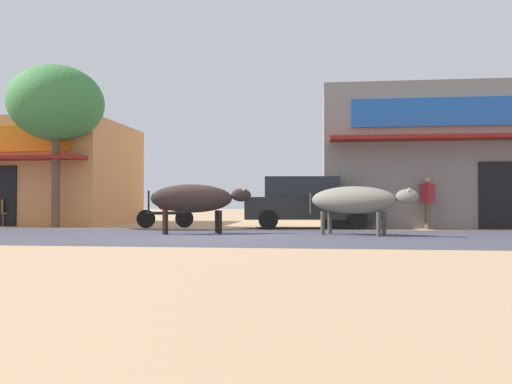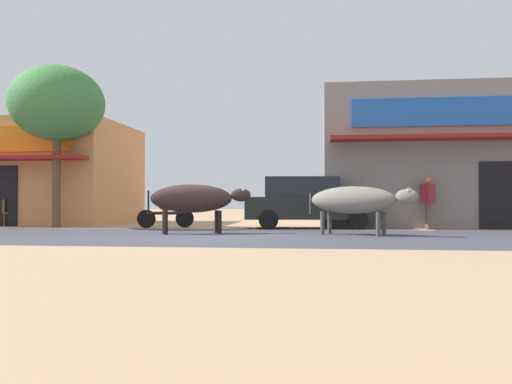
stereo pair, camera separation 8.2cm
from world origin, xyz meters
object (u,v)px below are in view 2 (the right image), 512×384
Objects in this scene: parked_motorcycle at (167,213)px; cafe_chair_near_tree at (6,211)px; pedestrian_by_shop at (428,198)px; roadside_tree at (57,104)px; cow_near_brown at (194,199)px; parked_hatchback_car at (308,202)px; cow_far_dark at (355,200)px.

parked_motorcycle is 1.89× the size of cafe_chair_near_tree.
pedestrian_by_shop is at bearing -1.78° from cafe_chair_near_tree.
roadside_tree is 6.77m from cow_near_brown.
roadside_tree reaches higher than cafe_chair_near_tree.
roadside_tree is 3.09× the size of parked_motorcycle.
cow_near_brown is (-2.95, -3.21, 0.09)m from parked_hatchback_car.
parked_motorcycle is at bearing 3.17° from roadside_tree.
cow_far_dark is at bearing -128.55° from pedestrian_by_shop.
roadside_tree is at bearing -178.80° from pedestrian_by_shop.
cow_far_dark is 3.86m from pedestrian_by_shop.
parked_hatchback_car reaches higher than pedestrian_by_shop.
roadside_tree is 1.93× the size of cow_far_dark.
parked_motorcycle is at bearing -176.50° from parked_hatchback_car.
parked_hatchback_car is 1.61× the size of cow_near_brown.
roadside_tree reaches higher than parked_motorcycle.
roadside_tree is 1.23× the size of parked_hatchback_car.
cafe_chair_near_tree is at bearing 162.67° from roadside_tree.
cow_near_brown is at bearing -155.85° from pedestrian_by_shop.
cow_near_brown is 7.29m from pedestrian_by_shop.
parked_hatchback_car is 2.67× the size of pedestrian_by_shop.
cafe_chair_near_tree is at bearing 178.86° from parked_hatchback_car.
parked_hatchback_car is at bearing 111.77° from cow_far_dark.
pedestrian_by_shop is (8.28, 0.05, 0.49)m from parked_motorcycle.
parked_hatchback_car is at bearing 47.49° from cow_near_brown.
cow_near_brown is (1.64, -2.93, 0.47)m from parked_motorcycle.
parked_motorcycle is at bearing -179.68° from pedestrian_by_shop.
cafe_chair_near_tree is at bearing 175.28° from parked_motorcycle.
pedestrian_by_shop reaches higher than cow_far_dark.
pedestrian_by_shop reaches higher than parked_motorcycle.
parked_hatchback_car is 3.71m from pedestrian_by_shop.
parked_motorcycle is at bearing 119.13° from cow_near_brown.
cow_near_brown is 2.94× the size of cafe_chair_near_tree.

